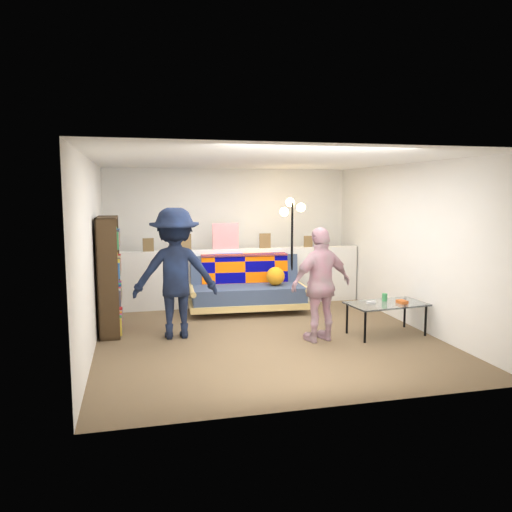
{
  "coord_description": "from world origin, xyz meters",
  "views": [
    {
      "loc": [
        -1.72,
        -6.61,
        1.98
      ],
      "look_at": [
        0.0,
        0.4,
        1.05
      ],
      "focal_mm": 35.0,
      "sensor_mm": 36.0,
      "label": 1
    }
  ],
  "objects_px": {
    "bookshelf": "(109,279)",
    "coffee_table": "(387,305)",
    "floor_lamp": "(292,230)",
    "person_right": "(321,285)",
    "futon_sofa": "(248,288)",
    "person_left": "(175,273)"
  },
  "relations": [
    {
      "from": "coffee_table",
      "to": "person_left",
      "type": "relative_size",
      "value": 0.63
    },
    {
      "from": "bookshelf",
      "to": "person_right",
      "type": "distance_m",
      "value": 2.94
    },
    {
      "from": "bookshelf",
      "to": "coffee_table",
      "type": "distance_m",
      "value": 3.89
    },
    {
      "from": "futon_sofa",
      "to": "coffee_table",
      "type": "bearing_deg",
      "value": -48.96
    },
    {
      "from": "futon_sofa",
      "to": "person_left",
      "type": "relative_size",
      "value": 1.12
    },
    {
      "from": "bookshelf",
      "to": "coffee_table",
      "type": "relative_size",
      "value": 1.46
    },
    {
      "from": "bookshelf",
      "to": "floor_lamp",
      "type": "relative_size",
      "value": 0.87
    },
    {
      "from": "futon_sofa",
      "to": "person_right",
      "type": "bearing_deg",
      "value": -72.78
    },
    {
      "from": "person_right",
      "to": "futon_sofa",
      "type": "bearing_deg",
      "value": -85.59
    },
    {
      "from": "futon_sofa",
      "to": "floor_lamp",
      "type": "distance_m",
      "value": 1.26
    },
    {
      "from": "futon_sofa",
      "to": "person_left",
      "type": "bearing_deg",
      "value": -136.92
    },
    {
      "from": "futon_sofa",
      "to": "coffee_table",
      "type": "xyz_separation_m",
      "value": [
        1.57,
        -1.8,
        0.03
      ]
    },
    {
      "from": "person_right",
      "to": "person_left",
      "type": "bearing_deg",
      "value": -31.84
    },
    {
      "from": "bookshelf",
      "to": "person_right",
      "type": "height_order",
      "value": "bookshelf"
    },
    {
      "from": "coffee_table",
      "to": "floor_lamp",
      "type": "height_order",
      "value": "floor_lamp"
    },
    {
      "from": "bookshelf",
      "to": "futon_sofa",
      "type": "bearing_deg",
      "value": 20.0
    },
    {
      "from": "futon_sofa",
      "to": "coffee_table",
      "type": "distance_m",
      "value": 2.39
    },
    {
      "from": "bookshelf",
      "to": "coffee_table",
      "type": "bearing_deg",
      "value": -15.07
    },
    {
      "from": "person_left",
      "to": "person_right",
      "type": "height_order",
      "value": "person_left"
    },
    {
      "from": "person_left",
      "to": "person_right",
      "type": "relative_size",
      "value": 1.16
    },
    {
      "from": "bookshelf",
      "to": "person_left",
      "type": "bearing_deg",
      "value": -24.93
    },
    {
      "from": "floor_lamp",
      "to": "person_right",
      "type": "relative_size",
      "value": 1.23
    }
  ]
}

